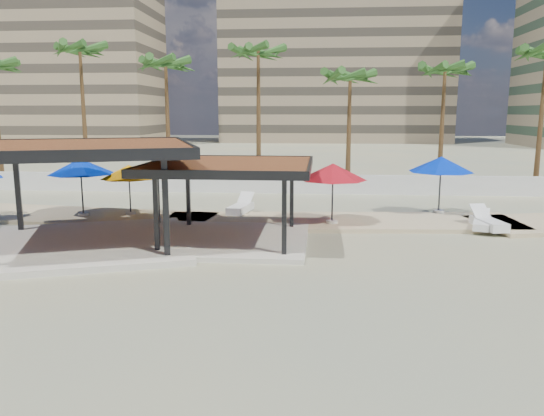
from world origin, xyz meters
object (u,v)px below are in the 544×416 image
at_px(umbrella_c, 333,172).
at_px(lounger_c, 488,223).
at_px(pavilion_central, 230,195).
at_px(lounger_b, 481,224).
at_px(pavilion_west, 84,186).
at_px(lounger_a, 241,208).

relative_size(umbrella_c, lounger_c, 1.36).
relative_size(pavilion_central, umbrella_c, 1.98).
xyz_separation_m(umbrella_c, lounger_b, (6.33, -0.41, -2.11)).
distance_m(pavilion_west, lounger_c, 16.55).
relative_size(pavilion_central, lounger_a, 2.67).
height_order(pavilion_central, lounger_a, pavilion_central).
height_order(pavilion_central, lounger_b, pavilion_central).
height_order(lounger_a, lounger_b, lounger_a).
height_order(umbrella_c, lounger_c, umbrella_c).
relative_size(pavilion_west, lounger_b, 5.00).
relative_size(pavilion_west, lounger_c, 4.20).
bearing_deg(umbrella_c, pavilion_west, -155.68).
bearing_deg(lounger_b, pavilion_west, 122.03).
xyz_separation_m(pavilion_central, lounger_c, (10.65, 2.69, -1.50)).
bearing_deg(pavilion_central, lounger_c, 14.91).
xyz_separation_m(pavilion_west, umbrella_c, (9.37, 4.23, 0.12)).
bearing_deg(pavilion_west, umbrella_c, 4.63).
bearing_deg(pavilion_west, lounger_c, -6.20).
height_order(pavilion_west, lounger_a, pavilion_west).
xyz_separation_m(pavilion_central, umbrella_c, (4.03, 3.08, 0.58)).
bearing_deg(lounger_c, umbrella_c, 76.23).
relative_size(pavilion_west, lounger_a, 4.18).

